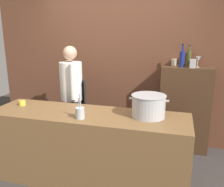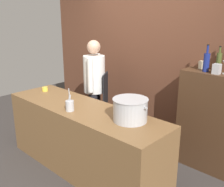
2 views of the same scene
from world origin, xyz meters
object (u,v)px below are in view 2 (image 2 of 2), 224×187
(wine_bottle_cobalt, at_px, (206,62))
(wine_bottle_olive, at_px, (219,61))
(stockpot_large, at_px, (130,110))
(utensil_crock, at_px, (70,105))
(spice_tin_cream, at_px, (202,65))
(butter_jar, at_px, (45,89))
(chef, at_px, (95,84))
(spice_tin_silver, at_px, (217,69))

(wine_bottle_cobalt, bearing_deg, wine_bottle_olive, 53.37)
(stockpot_large, xyz_separation_m, utensil_crock, (-0.74, -0.27, -0.06))
(spice_tin_cream, bearing_deg, wine_bottle_olive, -0.66)
(spice_tin_cream, bearing_deg, wine_bottle_cobalt, -50.11)
(stockpot_large, xyz_separation_m, butter_jar, (-1.69, -0.01, -0.10))
(butter_jar, distance_m, wine_bottle_cobalt, 2.37)
(chef, relative_size, butter_jar, 18.61)
(wine_bottle_cobalt, height_order, wine_bottle_olive, wine_bottle_cobalt)
(spice_tin_silver, bearing_deg, stockpot_large, -116.01)
(stockpot_large, height_order, wine_bottle_olive, wine_bottle_olive)
(chef, xyz_separation_m, spice_tin_cream, (1.49, 0.57, 0.43))
(chef, xyz_separation_m, utensil_crock, (0.52, -0.91, 0.00))
(utensil_crock, xyz_separation_m, spice_tin_silver, (1.24, 1.30, 0.44))
(butter_jar, height_order, wine_bottle_olive, wine_bottle_olive)
(wine_bottle_olive, bearing_deg, wine_bottle_cobalt, -126.63)
(utensil_crock, xyz_separation_m, wine_bottle_cobalt, (1.09, 1.34, 0.50))
(stockpot_large, distance_m, butter_jar, 1.70)
(chef, height_order, stockpot_large, chef)
(stockpot_large, distance_m, spice_tin_silver, 1.21)
(utensil_crock, xyz_separation_m, butter_jar, (-0.95, 0.26, -0.04))
(spice_tin_silver, bearing_deg, wine_bottle_cobalt, 166.30)
(utensil_crock, height_order, spice_tin_cream, spice_tin_cream)
(butter_jar, xyz_separation_m, spice_tin_silver, (2.20, 1.04, 0.48))
(spice_tin_cream, bearing_deg, utensil_crock, -123.30)
(chef, height_order, butter_jar, chef)
(stockpot_large, xyz_separation_m, wine_bottle_olive, (0.45, 1.20, 0.44))
(butter_jar, height_order, wine_bottle_cobalt, wine_bottle_cobalt)
(butter_jar, bearing_deg, spice_tin_cream, 32.32)
(chef, height_order, wine_bottle_cobalt, wine_bottle_cobalt)
(spice_tin_cream, height_order, spice_tin_silver, spice_tin_silver)
(wine_bottle_cobalt, relative_size, spice_tin_silver, 2.75)
(butter_jar, height_order, spice_tin_silver, spice_tin_silver)
(stockpot_large, distance_m, utensil_crock, 0.79)
(chef, relative_size, wine_bottle_olive, 5.22)
(spice_tin_silver, bearing_deg, utensil_crock, -133.64)
(wine_bottle_olive, bearing_deg, utensil_crock, -128.82)
(stockpot_large, height_order, butter_jar, stockpot_large)
(wine_bottle_cobalt, bearing_deg, butter_jar, -152.12)
(stockpot_large, height_order, utensil_crock, utensil_crock)
(stockpot_large, height_order, spice_tin_cream, spice_tin_cream)
(spice_tin_cream, bearing_deg, spice_tin_silver, -33.03)
(stockpot_large, height_order, wine_bottle_cobalt, wine_bottle_cobalt)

